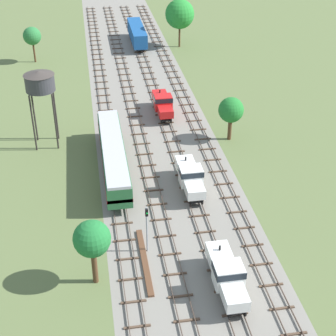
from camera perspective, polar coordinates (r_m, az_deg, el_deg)
name	(u,v)px	position (r m, az deg, el deg)	size (l,w,h in m)	color
ground_plane	(146,107)	(85.85, -2.39, 6.68)	(480.00, 480.00, 0.00)	#5B6B3D
ballast_bed	(146,107)	(85.85, -2.39, 6.68)	(17.25, 176.00, 0.01)	gray
track_far_left	(105,106)	(86.25, -6.88, 6.69)	(2.40, 126.00, 0.29)	#47382D
track_left	(132,104)	(86.50, -3.94, 6.92)	(2.40, 126.00, 0.29)	#47382D
track_centre_left	(159,102)	(86.96, -1.03, 7.13)	(2.40, 126.00, 0.29)	#47382D
track_centre	(185,101)	(87.65, 1.85, 7.32)	(2.40, 126.00, 0.29)	#47382D
shunter_loco_centre_left_nearest	(227,274)	(50.10, 6.43, -11.36)	(2.74, 8.46, 3.10)	white
shunter_loco_centre_left_near	(190,176)	(63.48, 2.42, -0.86)	(2.74, 8.46, 3.10)	white
diesel_railcar_far_left_mid	(113,154)	(67.09, -5.96, 1.48)	(2.96, 20.50, 3.80)	#286638
shunter_loco_centre_left_midfar	(163,103)	(82.23, -0.58, 7.08)	(2.74, 8.46, 3.10)	red
freight_boxcar_centre_left_far	(137,33)	(114.79, -3.37, 14.42)	(2.87, 14.00, 3.60)	#194C8C
water_tower	(40,82)	(72.52, -13.75, 9.02)	(4.13, 4.13, 10.89)	#2D2826
signal_post_nearest	(147,224)	(53.15, -2.32, -6.12)	(0.28, 0.47, 5.56)	gray
lineside_tree_0	(231,110)	(74.30, 6.85, 6.23)	(3.59, 3.59, 6.40)	#4C331E
lineside_tree_1	(180,14)	(111.90, 1.28, 16.36)	(5.97, 5.97, 9.84)	#4C331E
lineside_tree_2	(32,36)	(106.67, -14.54, 13.68)	(3.43, 3.43, 6.89)	#4C331E
lineside_tree_3	(92,239)	(49.08, -8.25, -7.67)	(3.55, 3.55, 7.05)	#4C331E
spare_rail_bundle	(145,261)	(54.05, -2.55, -10.04)	(0.60, 10.00, 0.24)	brown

